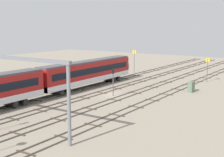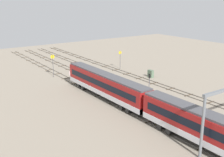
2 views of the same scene
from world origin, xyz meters
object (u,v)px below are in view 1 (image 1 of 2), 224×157
(signal_light_trackside_approach, at_px, (113,78))
(relay_cabinet, at_px, (191,87))
(speed_sign_far_trackside, at_px, (207,66))
(speed_sign_near_foreground, at_px, (134,58))
(overhead_gantry, at_px, (2,73))

(signal_light_trackside_approach, bearing_deg, relay_cabinet, -43.58)
(relay_cabinet, bearing_deg, signal_light_trackside_approach, 136.42)
(relay_cabinet, bearing_deg, speed_sign_far_trackside, 4.59)
(speed_sign_far_trackside, distance_m, relay_cabinet, 11.63)
(speed_sign_far_trackside, bearing_deg, speed_sign_near_foreground, 82.24)
(speed_sign_far_trackside, bearing_deg, relay_cabinet, -175.41)
(speed_sign_near_foreground, distance_m, speed_sign_far_trackside, 18.62)
(speed_sign_near_foreground, bearing_deg, overhead_gantry, -168.48)
(speed_sign_near_foreground, height_order, signal_light_trackside_approach, speed_sign_near_foreground)
(signal_light_trackside_approach, relative_size, relay_cabinet, 2.52)
(speed_sign_near_foreground, height_order, relay_cabinet, speed_sign_near_foreground)
(overhead_gantry, distance_m, speed_sign_far_trackside, 43.34)
(signal_light_trackside_approach, xyz_separation_m, relay_cabinet, (10.00, -9.52, -2.08))
(overhead_gantry, distance_m, signal_light_trackside_approach, 21.10)
(overhead_gantry, xyz_separation_m, speed_sign_near_foreground, (44.72, 9.12, -2.68))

